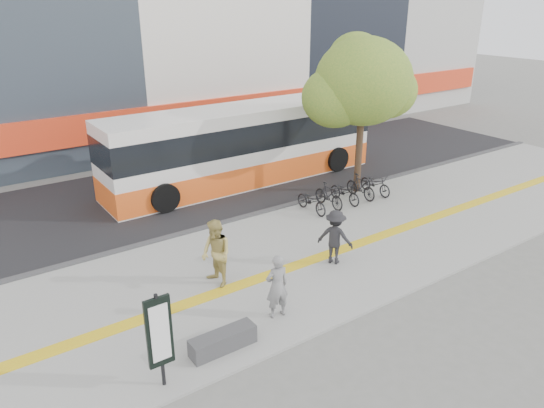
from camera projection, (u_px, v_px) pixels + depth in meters
ground at (284, 294)px, 14.21m from camera, size 120.00×120.00×0.00m
sidewalk at (254, 271)px, 15.34m from camera, size 40.00×7.00×0.08m
tactile_strip at (263, 277)px, 14.94m from camera, size 40.00×0.45×0.01m
street at (155, 197)px, 21.04m from camera, size 40.00×8.00×0.06m
curb at (200, 230)px, 17.99m from camera, size 40.00×0.25×0.14m
bench at (223, 341)px, 11.81m from camera, size 1.60×0.45×0.45m
signboard at (159, 333)px, 10.33m from camera, size 0.55×0.10×2.20m
street_tree at (361, 83)px, 19.98m from camera, size 4.40×3.80×6.31m
bus at (243, 147)px, 22.20m from camera, size 12.32×2.92×3.28m
bicycle_row at (345, 192)px, 20.17m from camera, size 3.94×1.65×0.96m
seated_woman at (277, 286)px, 12.82m from camera, size 0.67×0.48×1.72m
pedestrian_tan at (216, 254)px, 14.20m from camera, size 0.80×0.99×1.95m
pedestrian_dark at (335, 237)px, 15.46m from camera, size 1.13×1.27×1.71m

